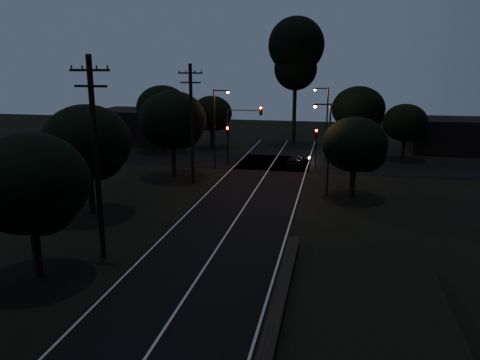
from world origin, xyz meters
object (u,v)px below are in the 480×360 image
at_px(signal_mast, 243,125).
at_px(streetlight_b, 325,119).
at_px(signal_left, 228,138).
at_px(car, 298,160).
at_px(signal_right, 316,141).
at_px(utility_pole_mid, 96,156).
at_px(utility_pole_far, 192,122).
at_px(tall_pine, 296,53).
at_px(streetlight_a, 216,123).
at_px(streetlight_c, 327,143).

bearing_deg(signal_mast, streetlight_b, 25.99).
bearing_deg(signal_left, streetlight_b, 22.05).
bearing_deg(car, signal_right, 165.67).
xyz_separation_m(utility_pole_mid, utility_pole_far, (0.00, 17.00, -0.25)).
bearing_deg(tall_pine, streetlight_b, -68.62).
xyz_separation_m(signal_right, car, (-1.89, 1.35, -2.26)).
height_order(tall_pine, car, tall_pine).
relative_size(utility_pole_mid, tall_pine, 0.67).
xyz_separation_m(utility_pole_mid, streetlight_a, (0.69, 23.00, -1.10)).
relative_size(signal_mast, streetlight_a, 0.78).
bearing_deg(signal_mast, car, 13.46).
height_order(signal_left, signal_right, same).
bearing_deg(signal_mast, streetlight_a, -140.23).
height_order(streetlight_a, streetlight_b, same).
bearing_deg(car, streetlight_c, 126.55).
height_order(utility_pole_mid, utility_pole_far, utility_pole_mid).
distance_m(utility_pole_far, signal_right, 13.53).
xyz_separation_m(signal_left, car, (7.31, 1.35, -2.26)).
height_order(streetlight_a, car, streetlight_a).
height_order(streetlight_b, streetlight_c, streetlight_b).
height_order(utility_pole_mid, signal_right, utility_pole_mid).
relative_size(utility_pole_far, tall_pine, 0.64).
relative_size(utility_pole_far, signal_mast, 1.68).
height_order(utility_pole_mid, signal_left, utility_pole_mid).
relative_size(tall_pine, signal_mast, 2.62).
bearing_deg(utility_pole_mid, signal_right, 67.01).
height_order(signal_right, car, signal_right).
distance_m(streetlight_c, car, 12.35).
height_order(utility_pole_far, streetlight_b, utility_pole_far).
height_order(signal_right, signal_mast, signal_mast).
xyz_separation_m(signal_mast, streetlight_c, (8.74, -9.99, 0.01)).
height_order(streetlight_b, car, streetlight_b).
height_order(utility_pole_far, signal_mast, utility_pole_far).
relative_size(utility_pole_mid, signal_right, 2.68).
bearing_deg(streetlight_a, utility_pole_far, -96.59).
relative_size(utility_pole_mid, streetlight_c, 1.47).
distance_m(signal_left, streetlight_a, 2.77).
relative_size(utility_pole_far, signal_right, 2.56).
relative_size(streetlight_b, streetlight_c, 1.07).
bearing_deg(streetlight_b, car, -134.33).
xyz_separation_m(signal_mast, streetlight_a, (-2.39, -1.99, 0.30)).
distance_m(streetlight_a, streetlight_c, 13.72).
bearing_deg(utility_pole_far, streetlight_b, 46.70).
distance_m(signal_mast, streetlight_c, 13.28).
xyz_separation_m(signal_mast, car, (5.62, 1.35, -3.77)).
distance_m(tall_pine, streetlight_c, 26.53).
distance_m(streetlight_a, car, 9.58).
xyz_separation_m(signal_right, streetlight_b, (0.71, 4.01, 1.80)).
bearing_deg(signal_left, tall_pine, 69.54).
bearing_deg(signal_mast, streetlight_c, -48.81).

